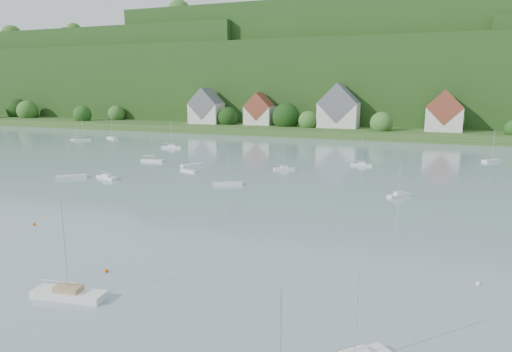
# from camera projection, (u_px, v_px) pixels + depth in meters

# --- Properties ---
(far_shore_strip) EXTENTS (600.00, 60.00, 3.00)m
(far_shore_strip) POSITION_uv_depth(u_px,v_px,m) (332.00, 128.00, 200.25)
(far_shore_strip) COLOR #29531F
(far_shore_strip) RESTS_ON ground
(forested_ridge) EXTENTS (620.00, 181.22, 69.89)m
(forested_ridge) POSITION_uv_depth(u_px,v_px,m) (358.00, 80.00, 258.83)
(forested_ridge) COLOR #173D13
(forested_ridge) RESTS_ON ground
(village_building_0) EXTENTS (14.00, 10.40, 16.00)m
(village_building_0) POSITION_uv_depth(u_px,v_px,m) (206.00, 109.00, 205.84)
(village_building_0) COLOR beige
(village_building_0) RESTS_ON far_shore_strip
(village_building_1) EXTENTS (12.00, 9.36, 14.00)m
(village_building_1) POSITION_uv_depth(u_px,v_px,m) (259.00, 111.00, 199.15)
(village_building_1) COLOR beige
(village_building_1) RESTS_ON far_shore_strip
(village_building_2) EXTENTS (16.00, 11.44, 18.00)m
(village_building_2) POSITION_uv_depth(u_px,v_px,m) (339.00, 110.00, 185.79)
(village_building_2) COLOR beige
(village_building_2) RESTS_ON far_shore_strip
(village_building_3) EXTENTS (13.00, 10.40, 15.50)m
(village_building_3) POSITION_uv_depth(u_px,v_px,m) (444.00, 114.00, 170.24)
(village_building_3) COLOR beige
(village_building_3) RESTS_ON far_shore_strip
(near_sailboat_2) EXTENTS (7.34, 2.94, 9.64)m
(near_sailboat_2) POSITION_uv_depth(u_px,v_px,m) (69.00, 293.00, 43.11)
(near_sailboat_2) COLOR white
(near_sailboat_2) RESTS_ON ground
(mooring_buoy_2) EXTENTS (0.43, 0.43, 0.43)m
(mooring_buoy_2) POSITION_uv_depth(u_px,v_px,m) (106.00, 272.00, 49.22)
(mooring_buoy_2) COLOR #DE5300
(mooring_buoy_2) RESTS_ON ground
(mooring_buoy_4) EXTENTS (0.46, 0.46, 0.46)m
(mooring_buoy_4) POSITION_uv_depth(u_px,v_px,m) (478.00, 285.00, 46.07)
(mooring_buoy_4) COLOR white
(mooring_buoy_4) RESTS_ON ground
(mooring_buoy_5) EXTENTS (0.44, 0.44, 0.44)m
(mooring_buoy_5) POSITION_uv_depth(u_px,v_px,m) (34.00, 225.00, 65.79)
(mooring_buoy_5) COLOR #DE5300
(mooring_buoy_5) RESTS_ON ground
(far_sailboat_cluster) EXTENTS (194.63, 70.10, 8.71)m
(far_sailboat_cluster) POSITION_uv_depth(u_px,v_px,m) (301.00, 162.00, 117.21)
(far_sailboat_cluster) COLOR white
(far_sailboat_cluster) RESTS_ON ground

